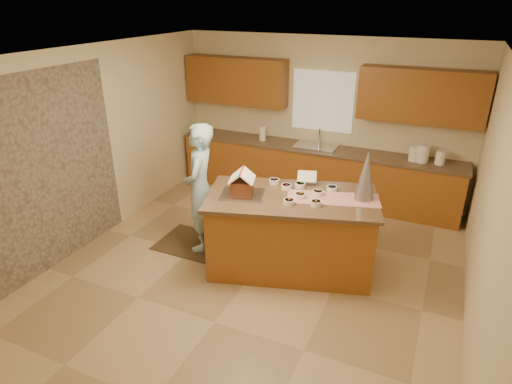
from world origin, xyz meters
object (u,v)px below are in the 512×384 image
Objects in this scene: tinsel_tree at (366,175)px; gingerbread_house at (242,185)px; island_base at (290,234)px; boy at (200,188)px.

tinsel_tree is 1.59× the size of gingerbread_house.
gingerbread_house is at bearing -159.45° from tinsel_tree.
tinsel_tree is (0.82, 0.30, 0.84)m from island_base.
tinsel_tree is at bearing 3.67° from island_base.
gingerbread_house is (0.73, -0.20, 0.26)m from boy.
gingerbread_house is at bearing -174.81° from island_base.
tinsel_tree reaches higher than gingerbread_house.
island_base is 3.27× the size of tinsel_tree.
boy is (-1.30, -0.02, 0.42)m from island_base.
boy is 4.66× the size of gingerbread_house.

